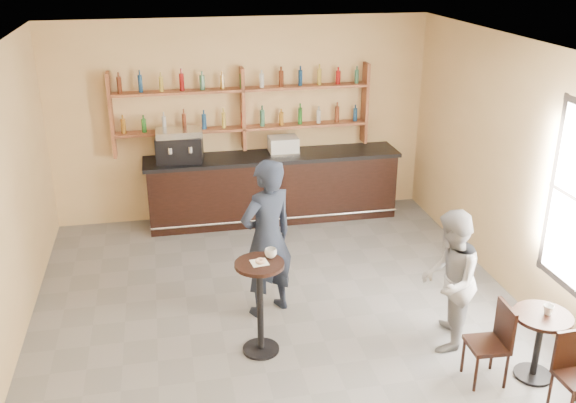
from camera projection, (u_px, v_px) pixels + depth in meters
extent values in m
plane|color=slate|center=(285.00, 324.00, 7.66)|extent=(7.00, 7.00, 0.00)
plane|color=white|center=(284.00, 53.00, 6.45)|extent=(7.00, 7.00, 0.00)
plane|color=#E2BB80|center=(242.00, 120.00, 10.23)|extent=(7.00, 0.00, 7.00)
plane|color=#E2BB80|center=(532.00, 181.00, 7.61)|extent=(0.00, 7.00, 7.00)
cube|color=white|center=(259.00, 263.00, 6.76)|extent=(0.20, 0.20, 0.00)
torus|color=#D3824D|center=(260.00, 261.00, 6.74)|extent=(0.14, 0.14, 0.04)
imported|color=white|center=(271.00, 253.00, 6.86)|extent=(0.15, 0.15, 0.10)
imported|color=black|center=(267.00, 239.00, 7.57)|extent=(0.85, 0.74, 1.97)
imported|color=white|center=(548.00, 310.00, 6.46)|extent=(0.14, 0.14, 0.10)
imported|color=gray|center=(449.00, 280.00, 7.00)|extent=(0.92, 0.99, 1.61)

